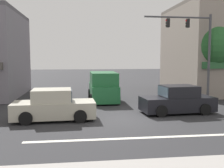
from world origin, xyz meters
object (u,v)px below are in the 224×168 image
Objects in this scene: sedan_waiting_far at (177,101)px; sedan_parked_curbside at (54,106)px; street_tree at (214,47)px; traffic_light_mast at (197,43)px; van_crossing_leftbound at (103,87)px.

sedan_waiting_far is 6.90m from sedan_parked_curbside.
street_tree is 1.34× the size of sedan_waiting_far.
traffic_light_mast reaches higher than sedan_parked_curbside.
sedan_waiting_far is 1.01× the size of sedan_parked_curbside.
sedan_waiting_far is at bearing -133.58° from street_tree.
traffic_light_mast is 1.34× the size of van_crossing_leftbound.
van_crossing_leftbound reaches higher than sedan_parked_curbside.
sedan_waiting_far is 6.15m from van_crossing_leftbound.
sedan_parked_curbside is at bearing -173.03° from sedan_waiting_far.
sedan_parked_curbside is (-3.04, -5.66, -0.29)m from van_crossing_leftbound.
traffic_light_mast is at bearing 52.84° from sedan_waiting_far.
sedan_waiting_far is at bearing -127.16° from traffic_light_mast.
van_crossing_leftbound is at bearing -178.56° from street_tree.
street_tree is 13.45m from sedan_parked_curbside.
sedan_waiting_far is at bearing -51.68° from van_crossing_leftbound.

